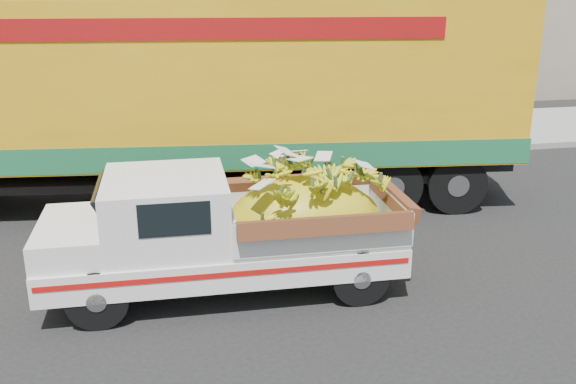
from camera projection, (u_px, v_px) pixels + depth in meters
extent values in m
plane|color=black|center=(292.00, 277.00, 9.31)|extent=(100.00, 100.00, 0.00)
cube|color=gray|center=(239.00, 161.00, 14.91)|extent=(60.00, 0.25, 0.15)
cube|color=gray|center=(229.00, 140.00, 16.86)|extent=(60.00, 4.00, 0.14)
cube|color=gray|center=(565.00, 8.00, 24.96)|extent=(14.00, 6.00, 6.00)
cylinder|color=black|center=(97.00, 299.00, 7.87)|extent=(0.78, 0.24, 0.77)
cylinder|color=black|center=(107.00, 251.00, 9.25)|extent=(0.78, 0.24, 0.77)
cylinder|color=black|center=(360.00, 277.00, 8.45)|extent=(0.78, 0.24, 0.77)
cylinder|color=black|center=(332.00, 235.00, 9.83)|extent=(0.78, 0.24, 0.77)
cube|color=silver|center=(224.00, 252.00, 8.78)|extent=(4.80, 1.80, 0.40)
cube|color=#A50F0C|center=(230.00, 275.00, 7.95)|extent=(4.68, 0.08, 0.07)
cube|color=silver|center=(45.00, 272.00, 8.41)|extent=(0.13, 1.69, 0.14)
cube|color=silver|center=(72.00, 236.00, 8.33)|extent=(0.89, 1.64, 0.37)
cube|color=silver|center=(166.00, 210.00, 8.45)|extent=(1.60, 1.68, 0.91)
cube|color=black|center=(174.00, 220.00, 7.63)|extent=(0.87, 0.02, 0.43)
cube|color=silver|center=(311.00, 215.00, 8.85)|extent=(2.36, 1.76, 0.52)
ellipsoid|color=gold|center=(303.00, 222.00, 8.87)|extent=(2.13, 1.41, 1.30)
cylinder|color=black|center=(456.00, 184.00, 11.73)|extent=(1.13, 0.44, 1.10)
cylinder|color=black|center=(424.00, 155.00, 13.62)|extent=(1.13, 0.44, 1.10)
cylinder|color=black|center=(391.00, 185.00, 11.63)|extent=(1.13, 0.44, 1.10)
cylinder|color=black|center=(369.00, 156.00, 13.52)|extent=(1.13, 0.44, 1.10)
cube|color=black|center=(199.00, 163.00, 12.21)|extent=(12.04, 2.31, 0.36)
cube|color=gold|center=(195.00, 79.00, 11.70)|extent=(11.96, 3.78, 2.84)
cube|color=#1B6039|center=(198.00, 141.00, 12.07)|extent=(12.03, 3.80, 0.45)
cube|color=maroon|center=(188.00, 29.00, 10.20)|extent=(8.35, 0.94, 0.35)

